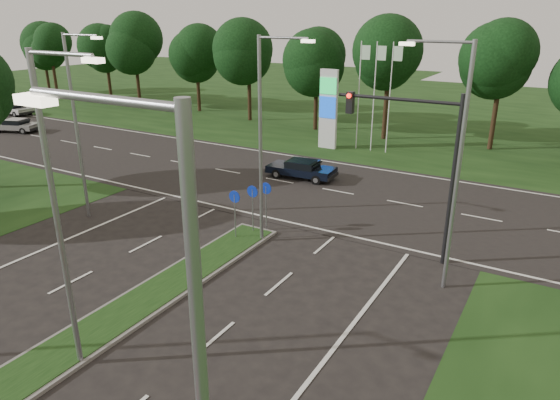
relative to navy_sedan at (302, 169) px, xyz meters
The scene contains 14 objects.
verge_far 29.88m from the navy_sedan, 86.02° to the left, with size 160.00×50.00×0.02m, color black.
cross_road 2.48m from the navy_sedan, 30.01° to the right, with size 160.00×12.00×0.02m, color black.
median_kerb 21.31m from the navy_sedan, 84.41° to the right, with size 2.00×26.00×0.12m, color slate.
streetlight_median_near 19.95m from the navy_sedan, 80.90° to the right, with size 2.53×0.22×9.00m.
streetlight_median_far 10.67m from the navy_sedan, 71.51° to the right, with size 2.53×0.22×9.00m.
streetlight_left_far 13.56m from the navy_sedan, 119.07° to the right, with size 2.53×0.22×9.00m.
streetlight_right_far 14.92m from the navy_sedan, 40.23° to the right, with size 2.53×0.22×9.00m.
traffic_signal 12.40m from the navy_sedan, 37.86° to the right, with size 5.10×0.42×7.00m.
median_signs 9.10m from the navy_sedan, 76.73° to the right, with size 1.16×1.76×2.38m.
gas_pylon 8.43m from the navy_sedan, 102.30° to the left, with size 5.80×1.26×8.00m.
treeline_far 16.13m from the navy_sedan, 81.60° to the left, with size 6.00×6.00×9.90m.
navy_sedan is the anchor object (origin of this frame).
far_car_a 28.20m from the navy_sedan, behind, with size 4.36×2.97×1.16m.
far_car_b 36.09m from the navy_sedan, behind, with size 4.16×1.82×1.20m.
Camera 1 is at (12.11, -1.51, 9.70)m, focal length 32.00 mm.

